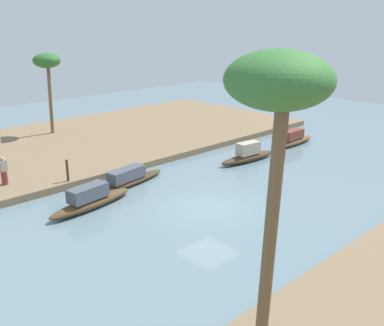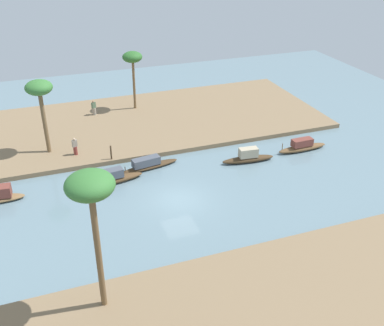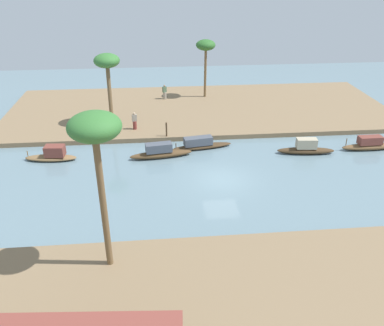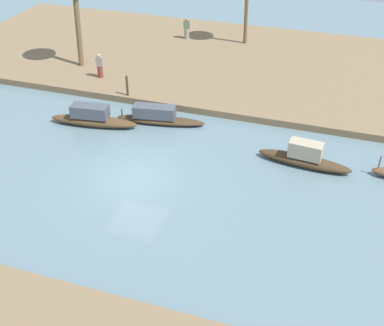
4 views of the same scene
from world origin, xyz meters
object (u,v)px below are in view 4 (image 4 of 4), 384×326
object	(u,v)px
sampan_upstream_small	(305,158)
sampan_open_hull	(158,117)
sampan_near_left_bank	(93,118)
mooring_post	(127,86)
person_on_near_bank	(187,30)
person_by_mooring	(100,67)

from	to	relation	value
sampan_upstream_small	sampan_open_hull	bearing A→B (deg)	-6.21
sampan_near_left_bank	mooring_post	bearing A→B (deg)	-108.27
sampan_near_left_bank	sampan_open_hull	distance (m)	3.60
person_on_near_bank	mooring_post	bearing A→B (deg)	58.16
sampan_upstream_small	mooring_post	bearing A→B (deg)	-12.98
sampan_near_left_bank	sampan_upstream_small	bearing A→B (deg)	170.47
sampan_open_hull	person_by_mooring	bearing A→B (deg)	-44.30
person_on_near_bank	mooring_post	size ratio (longest dim) A/B	1.25
sampan_upstream_small	person_by_mooring	bearing A→B (deg)	-16.50
sampan_near_left_bank	person_by_mooring	distance (m)	5.67
sampan_near_left_bank	person_on_near_bank	xyz separation A→B (m)	(-0.84, -13.75, 0.61)
sampan_upstream_small	mooring_post	xyz separation A→B (m)	(11.06, -3.72, 0.58)
sampan_upstream_small	person_on_near_bank	xyz separation A→B (m)	(10.84, -14.14, 0.61)
sampan_open_hull	mooring_post	xyz separation A→B (m)	(2.71, -1.97, 0.62)
sampan_upstream_small	person_on_near_bank	bearing A→B (deg)	-46.92
sampan_upstream_small	sampan_open_hull	size ratio (longest dim) A/B	0.92
person_by_mooring	mooring_post	xyz separation A→B (m)	(-2.75, 1.89, -0.07)
sampan_open_hull	mooring_post	bearing A→B (deg)	-45.05
person_on_near_bank	person_by_mooring	world-z (taller)	person_by_mooring
sampan_upstream_small	sampan_near_left_bank	size ratio (longest dim) A/B	0.93
sampan_near_left_bank	person_by_mooring	bearing A→B (deg)	-75.43
person_on_near_bank	sampan_near_left_bank	bearing A→B (deg)	55.85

